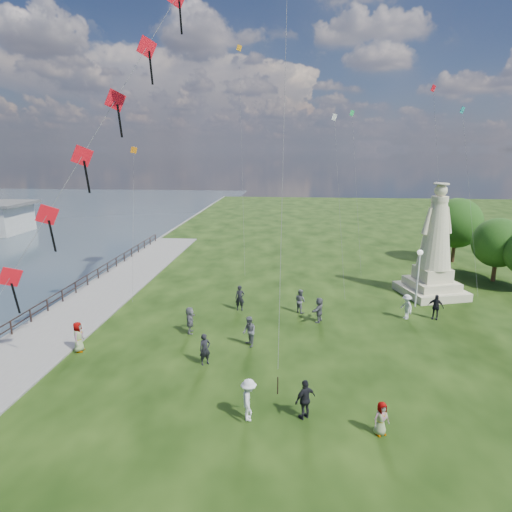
# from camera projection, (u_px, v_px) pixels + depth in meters

# --- Properties ---
(waterfront) EXTENTS (200.00, 200.00, 1.51)m
(waterfront) POSITION_uv_depth(u_px,v_px,m) (38.00, 331.00, 27.56)
(waterfront) COLOR #2D3D44
(waterfront) RESTS_ON ground
(statue) EXTENTS (5.42, 5.42, 8.85)m
(statue) POSITION_uv_depth(u_px,v_px,m) (434.00, 254.00, 33.44)
(statue) COLOR #C4BA94
(statue) RESTS_ON ground
(lamppost) EXTENTS (0.40, 0.40, 4.34)m
(lamppost) POSITION_uv_depth(u_px,v_px,m) (419.00, 266.00, 30.86)
(lamppost) COLOR silver
(lamppost) RESTS_ON ground
(tree_row) EXTENTS (7.16, 13.47, 6.61)m
(tree_row) POSITION_uv_depth(u_px,v_px,m) (483.00, 234.00, 39.40)
(tree_row) COLOR #382314
(tree_row) RESTS_ON ground
(person_0) EXTENTS (0.76, 0.71, 1.75)m
(person_0) POSITION_uv_depth(u_px,v_px,m) (205.00, 349.00, 22.96)
(person_0) COLOR black
(person_0) RESTS_ON ground
(person_1) EXTENTS (0.89, 1.04, 1.83)m
(person_1) POSITION_uv_depth(u_px,v_px,m) (249.00, 332.00, 25.07)
(person_1) COLOR #595960
(person_1) RESTS_ON ground
(person_2) EXTENTS (0.83, 1.30, 1.87)m
(person_2) POSITION_uv_depth(u_px,v_px,m) (249.00, 400.00, 18.22)
(person_2) COLOR silver
(person_2) RESTS_ON ground
(person_3) EXTENTS (1.17, 1.09, 1.81)m
(person_3) POSITION_uv_depth(u_px,v_px,m) (305.00, 399.00, 18.31)
(person_3) COLOR black
(person_3) RESTS_ON ground
(person_4) EXTENTS (0.82, 0.70, 1.44)m
(person_4) POSITION_uv_depth(u_px,v_px,m) (381.00, 418.00, 17.30)
(person_4) COLOR #595960
(person_4) RESTS_ON ground
(person_5) EXTENTS (0.93, 1.69, 1.72)m
(person_5) POSITION_uv_depth(u_px,v_px,m) (190.00, 320.00, 26.93)
(person_5) COLOR #595960
(person_5) RESTS_ON ground
(person_6) EXTENTS (0.70, 0.48, 1.84)m
(person_6) POSITION_uv_depth(u_px,v_px,m) (240.00, 298.00, 30.75)
(person_6) COLOR black
(person_6) RESTS_ON ground
(person_7) EXTENTS (0.93, 0.96, 1.70)m
(person_7) POSITION_uv_depth(u_px,v_px,m) (300.00, 301.00, 30.37)
(person_7) COLOR #595960
(person_7) RESTS_ON ground
(person_8) EXTENTS (0.93, 1.25, 1.73)m
(person_8) POSITION_uv_depth(u_px,v_px,m) (406.00, 307.00, 29.19)
(person_8) COLOR silver
(person_8) RESTS_ON ground
(person_9) EXTENTS (1.16, 0.91, 1.76)m
(person_9) POSITION_uv_depth(u_px,v_px,m) (436.00, 307.00, 29.15)
(person_9) COLOR black
(person_9) RESTS_ON ground
(person_10) EXTENTS (0.60, 0.91, 1.78)m
(person_10) POSITION_uv_depth(u_px,v_px,m) (78.00, 337.00, 24.45)
(person_10) COLOR #595960
(person_10) RESTS_ON ground
(person_11) EXTENTS (1.23, 1.72, 1.70)m
(person_11) POSITION_uv_depth(u_px,v_px,m) (319.00, 310.00, 28.70)
(person_11) COLOR #595960
(person_11) RESTS_ON ground
(red_kite_train) EXTENTS (9.01, 9.35, 19.15)m
(red_kite_train) POSITION_uv_depth(u_px,v_px,m) (96.00, 137.00, 19.79)
(red_kite_train) COLOR black
(red_kite_train) RESTS_ON ground
(small_kites) EXTENTS (27.93, 13.78, 20.63)m
(small_kites) POSITION_uv_depth(u_px,v_px,m) (327.00, 137.00, 36.36)
(small_kites) COLOR silver
(small_kites) RESTS_ON ground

